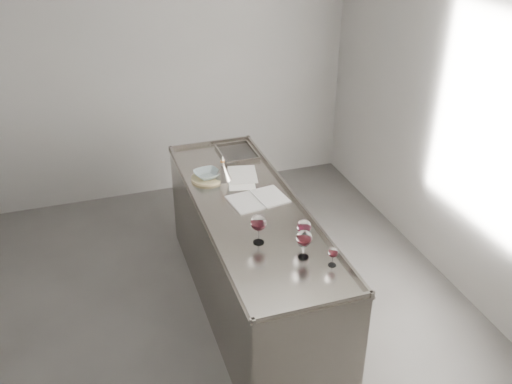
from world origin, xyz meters
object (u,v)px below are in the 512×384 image
object	(u,v)px
wine_glass_left	(259,223)
wine_glass_middle	(304,239)
notebook	(258,199)
ceramic_bowl	(207,174)
wine_glass_small	(333,253)
counter	(250,259)
wine_glass_right	(304,227)
wine_funnel	(223,172)

from	to	relation	value
wine_glass_left	wine_glass_middle	bearing A→B (deg)	-48.90
notebook	ceramic_bowl	distance (m)	0.53
notebook	wine_glass_small	bearing A→B (deg)	-86.26
wine_glass_middle	wine_glass_small	xyz separation A→B (m)	(0.14, -0.14, -0.05)
counter	wine_glass_right	size ratio (longest dim) A/B	12.76
wine_glass_middle	ceramic_bowl	world-z (taller)	wine_glass_middle
counter	wine_glass_middle	world-z (taller)	wine_glass_middle
wine_glass_left	wine_funnel	world-z (taller)	same
counter	wine_glass_left	xyz separation A→B (m)	(-0.09, -0.46, 0.62)
notebook	counter	bearing A→B (deg)	-144.80
wine_funnel	wine_glass_small	bearing A→B (deg)	-75.43
counter	wine_glass_right	distance (m)	0.85
wine_glass_middle	ceramic_bowl	size ratio (longest dim) A/B	1.00
wine_glass_right	wine_funnel	bearing A→B (deg)	103.92
counter	wine_glass_right	xyz separation A→B (m)	(0.19, -0.57, 0.60)
wine_glass_left	wine_glass_middle	distance (m)	0.33
counter	wine_glass_middle	size ratio (longest dim) A/B	11.89
wine_glass_left	wine_funnel	size ratio (longest dim) A/B	1.00
wine_glass_left	wine_glass_small	world-z (taller)	wine_glass_left
counter	wine_funnel	size ratio (longest dim) A/B	11.32
wine_funnel	wine_glass_middle	bearing A→B (deg)	-80.25
wine_glass_middle	notebook	distance (m)	0.81
counter	wine_funnel	distance (m)	0.73
wine_glass_right	wine_funnel	xyz separation A→B (m)	(-0.26, 1.06, -0.07)
counter	notebook	distance (m)	0.49
wine_glass_left	wine_glass_right	xyz separation A→B (m)	(0.28, -0.11, -0.02)
wine_glass_middle	wine_funnel	bearing A→B (deg)	99.75
wine_glass_small	counter	bearing A→B (deg)	107.99
ceramic_bowl	wine_glass_right	bearing A→B (deg)	-70.87
wine_glass_right	wine_glass_left	bearing A→B (deg)	157.64
wine_glass_middle	wine_glass_small	size ratio (longest dim) A/B	1.53
counter	ceramic_bowl	size ratio (longest dim) A/B	11.83
wine_glass_left	notebook	world-z (taller)	wine_glass_left
wine_glass_small	notebook	distance (m)	0.95
wine_glass_right	ceramic_bowl	xyz separation A→B (m)	(-0.38, 1.10, -0.09)
wine_glass_middle	wine_glass_right	world-z (taller)	wine_glass_middle
wine_glass_small	ceramic_bowl	world-z (taller)	wine_glass_small
wine_funnel	notebook	bearing A→B (deg)	-68.22
wine_glass_middle	wine_glass_small	distance (m)	0.20
wine_glass_middle	ceramic_bowl	bearing A→B (deg)	104.71
wine_glass_left	wine_glass_small	bearing A→B (deg)	-47.08
counter	wine_glass_left	distance (m)	0.77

